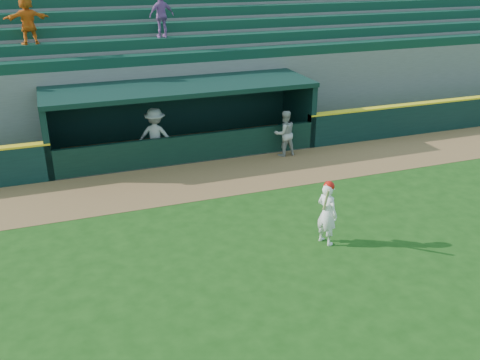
# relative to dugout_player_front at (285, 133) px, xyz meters

# --- Properties ---
(ground) EXTENTS (120.00, 120.00, 0.00)m
(ground) POSITION_rel_dugout_player_front_xyz_m (-3.30, -6.08, -0.82)
(ground) COLOR #194310
(ground) RESTS_ON ground
(warning_track) EXTENTS (40.00, 3.00, 0.01)m
(warning_track) POSITION_rel_dugout_player_front_xyz_m (-3.30, -1.18, -0.81)
(warning_track) COLOR brown
(warning_track) RESTS_ON ground
(field_wall_right) EXTENTS (15.50, 0.30, 1.20)m
(field_wall_right) POSITION_rel_dugout_player_front_xyz_m (8.95, 0.47, -0.22)
(field_wall_right) COLOR black
(field_wall_right) RESTS_ON ground
(wall_stripe_right) EXTENTS (15.50, 0.32, 0.06)m
(wall_stripe_right) POSITION_rel_dugout_player_front_xyz_m (8.95, 0.47, 0.41)
(wall_stripe_right) COLOR yellow
(wall_stripe_right) RESTS_ON field_wall_right
(dugout_player_front) EXTENTS (0.82, 0.65, 1.64)m
(dugout_player_front) POSITION_rel_dugout_player_front_xyz_m (0.00, 0.00, 0.00)
(dugout_player_front) COLOR #A9A9A4
(dugout_player_front) RESTS_ON ground
(dugout_player_inside) EXTENTS (1.43, 1.15, 1.92)m
(dugout_player_inside) POSITION_rel_dugout_player_front_xyz_m (-4.41, 0.84, 0.14)
(dugout_player_inside) COLOR #9C9C97
(dugout_player_inside) RESTS_ON ground
(dugout) EXTENTS (9.40, 2.80, 2.46)m
(dugout) POSITION_rel_dugout_player_front_xyz_m (-3.30, 1.92, 0.54)
(dugout) COLOR slate
(dugout) RESTS_ON ground
(stands) EXTENTS (34.50, 6.25, 7.52)m
(stands) POSITION_rel_dugout_player_front_xyz_m (-3.32, 6.49, 1.58)
(stands) COLOR slate
(stands) RESTS_ON ground
(batter_at_plate) EXTENTS (0.58, 0.81, 1.68)m
(batter_at_plate) POSITION_rel_dugout_player_front_xyz_m (-1.62, -6.09, 0.03)
(batter_at_plate) COLOR white
(batter_at_plate) RESTS_ON ground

